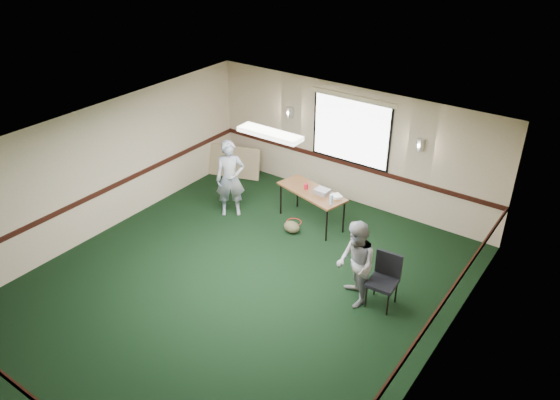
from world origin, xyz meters
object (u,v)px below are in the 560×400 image
Objects in this scene: folding_table at (312,193)px; projector at (322,191)px; person_right at (356,264)px; person_left at (230,179)px; conference_chair at (385,276)px.

projector reaches higher than folding_table.
person_right is at bearing -27.19° from folding_table.
person_left reaches higher than projector.
conference_chair is at bearing -51.55° from person_left.
folding_table is 1.06× the size of person_right.
person_left is (-1.65, -0.69, 0.14)m from folding_table.
conference_chair is 0.56m from person_right.
person_left reaches higher than person_right.
folding_table is at bearing -174.11° from person_right.
person_left is (-1.88, -0.71, 0.04)m from projector.
person_left is 3.81m from person_right.
person_right reaches higher than folding_table.
projector is at bearing 20.99° from folding_table.
conference_chair reaches higher than projector.
projector is 2.52m from person_right.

